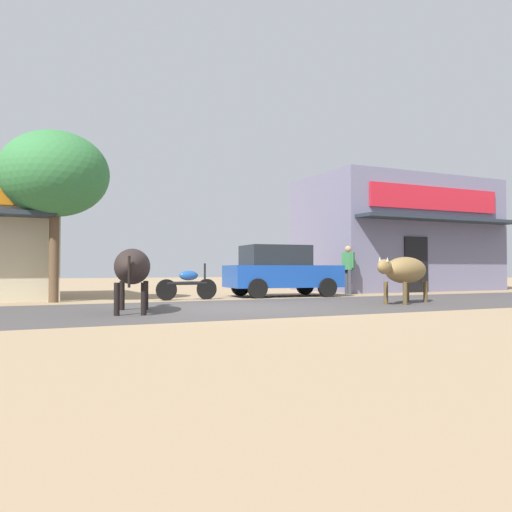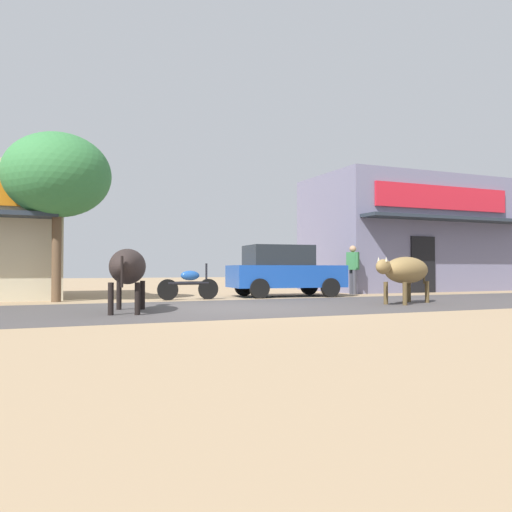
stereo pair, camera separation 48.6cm
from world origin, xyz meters
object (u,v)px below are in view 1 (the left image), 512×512
object	(u,v)px
cow_near_brown	(133,267)
parked_motorcycle	(188,284)
pedestrian_by_shop	(348,266)
roadside_tree	(55,175)
cow_far_dark	(405,271)
parked_hatchback_car	(281,270)

from	to	relation	value
cow_near_brown	parked_motorcycle	bearing A→B (deg)	57.10
cow_near_brown	pedestrian_by_shop	size ratio (longest dim) A/B	1.59
roadside_tree	parked_motorcycle	world-z (taller)	roadside_tree
parked_motorcycle	cow_near_brown	world-z (taller)	cow_near_brown
pedestrian_by_shop	cow_far_dark	bearing A→B (deg)	-107.25
roadside_tree	parked_hatchback_car	xyz separation A→B (m)	(6.85, 0.08, -2.57)
parked_motorcycle	cow_far_dark	bearing A→B (deg)	-38.98
cow_near_brown	cow_far_dark	xyz separation A→B (m)	(6.97, -0.18, -0.08)
cow_near_brown	pedestrian_by_shop	xyz separation A→B (m)	(8.38, 4.35, 0.07)
pedestrian_by_shop	cow_near_brown	bearing A→B (deg)	-152.54
roadside_tree	cow_near_brown	size ratio (longest dim) A/B	1.69
roadside_tree	parked_motorcycle	bearing A→B (deg)	-7.56
roadside_tree	parked_motorcycle	size ratio (longest dim) A/B	2.52
parked_hatchback_car	parked_motorcycle	world-z (taller)	parked_hatchback_car
parked_motorcycle	cow_near_brown	distance (m)	4.29
parked_motorcycle	pedestrian_by_shop	distance (m)	6.13
parked_motorcycle	pedestrian_by_shop	world-z (taller)	pedestrian_by_shop
cow_near_brown	roadside_tree	bearing A→B (deg)	107.03
cow_near_brown	cow_far_dark	size ratio (longest dim) A/B	1.07
roadside_tree	parked_hatchback_car	world-z (taller)	roadside_tree
pedestrian_by_shop	parked_hatchback_car	bearing A→B (deg)	-175.58
roadside_tree	pedestrian_by_shop	distance (m)	9.92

